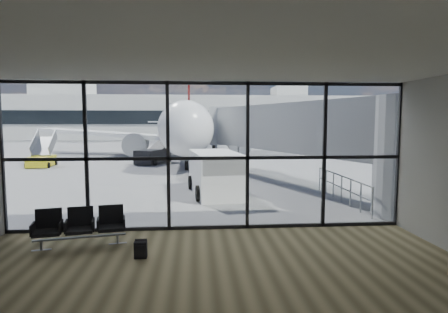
{
  "coord_description": "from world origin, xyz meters",
  "views": [
    {
      "loc": [
        -0.38,
        -11.27,
        3.31
      ],
      "look_at": [
        0.71,
        3.0,
        1.96
      ],
      "focal_mm": 30.0,
      "sensor_mm": 36.0,
      "label": 1
    }
  ],
  "objects": [
    {
      "name": "ground",
      "position": [
        0.0,
        40.0,
        0.0
      ],
      "size": [
        220.0,
        220.0,
        0.0
      ],
      "primitive_type": "plane",
      "color": "slate",
      "rests_on": "ground"
    },
    {
      "name": "glass_curtain_wall",
      "position": [
        0.0,
        0.0,
        2.25
      ],
      "size": [
        12.1,
        0.12,
        4.5
      ],
      "color": "white",
      "rests_on": "ground"
    },
    {
      "name": "service_van",
      "position": [
        0.54,
        5.47,
        0.98
      ],
      "size": [
        2.57,
        4.61,
        1.91
      ],
      "rotation": [
        0.0,
        0.0,
        0.12
      ],
      "color": "white",
      "rests_on": "ground"
    },
    {
      "name": "tree_3",
      "position": [
        -27.0,
        72.0,
        4.63
      ],
      "size": [
        4.95,
        4.95,
        7.12
      ],
      "color": "#382619",
      "rests_on": "ground"
    },
    {
      "name": "apron_railing",
      "position": [
        5.6,
        3.5,
        0.72
      ],
      "size": [
        0.06,
        5.46,
        1.11
      ],
      "color": "gray",
      "rests_on": "ground"
    },
    {
      "name": "far_terminal",
      "position": [
        -0.59,
        61.97,
        4.21
      ],
      "size": [
        80.0,
        12.2,
        11.0
      ],
      "color": "silver",
      "rests_on": "ground"
    },
    {
      "name": "seating_row",
      "position": [
        -3.45,
        -1.28,
        0.57
      ],
      "size": [
        2.31,
        1.07,
        1.03
      ],
      "rotation": [
        0.0,
        0.0,
        0.2
      ],
      "color": "gray",
      "rests_on": "ground"
    },
    {
      "name": "lounge_shell",
      "position": [
        0.0,
        -4.8,
        2.65
      ],
      "size": [
        12.02,
        8.01,
        4.51
      ],
      "color": "brown",
      "rests_on": "ground"
    },
    {
      "name": "tree_2",
      "position": [
        -33.0,
        72.0,
        5.88
      ],
      "size": [
        6.27,
        6.27,
        9.03
      ],
      "color": "#382619",
      "rests_on": "ground"
    },
    {
      "name": "traffic_cone_a",
      "position": [
        0.2,
        14.07,
        0.26
      ],
      "size": [
        0.38,
        0.38,
        0.54
      ],
      "color": "red",
      "rests_on": "ground"
    },
    {
      "name": "tree_4",
      "position": [
        -21.0,
        72.0,
        5.25
      ],
      "size": [
        5.61,
        5.61,
        8.07
      ],
      "color": "#382619",
      "rests_on": "ground"
    },
    {
      "name": "belt_loader",
      "position": [
        -3.64,
        18.34,
        0.65
      ],
      "size": [
        3.03,
        4.42,
        1.94
      ],
      "rotation": [
        0.0,
        0.0,
        -0.43
      ],
      "color": "black",
      "rests_on": "ground"
    },
    {
      "name": "backpack",
      "position": [
        -1.72,
        -2.35,
        0.22
      ],
      "size": [
        0.3,
        0.28,
        0.45
      ],
      "rotation": [
        0.0,
        0.0,
        0.01
      ],
      "color": "black",
      "rests_on": "ground"
    },
    {
      "name": "tree_5",
      "position": [
        -15.0,
        72.0,
        5.88
      ],
      "size": [
        6.27,
        6.27,
        9.03
      ],
      "color": "#382619",
      "rests_on": "ground"
    },
    {
      "name": "traffic_cone_b",
      "position": [
        -0.37,
        9.28,
        0.3
      ],
      "size": [
        0.45,
        0.45,
        0.64
      ],
      "color": "#FF5D0D",
      "rests_on": "ground"
    },
    {
      "name": "airliner",
      "position": [
        -1.11,
        27.75,
        2.8
      ],
      "size": [
        30.79,
        35.6,
        9.18
      ],
      "rotation": [
        0.0,
        0.0,
        0.01
      ],
      "color": "white",
      "rests_on": "ground"
    },
    {
      "name": "tree_1",
      "position": [
        -39.0,
        72.0,
        5.25
      ],
      "size": [
        5.61,
        5.61,
        8.07
      ],
      "color": "#382619",
      "rests_on": "ground"
    },
    {
      "name": "mobile_stairs",
      "position": [
        -11.64,
        16.96,
        0.51
      ],
      "size": [
        1.8,
        3.11,
        2.12
      ],
      "rotation": [
        0.0,
        0.0,
        0.08
      ],
      "color": "gold",
      "rests_on": "ground"
    },
    {
      "name": "jet_bridge",
      "position": [
        4.9,
        7.07,
        2.76
      ],
      "size": [
        8.0,
        16.5,
        4.33
      ],
      "color": "#949698",
      "rests_on": "ground"
    }
  ]
}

